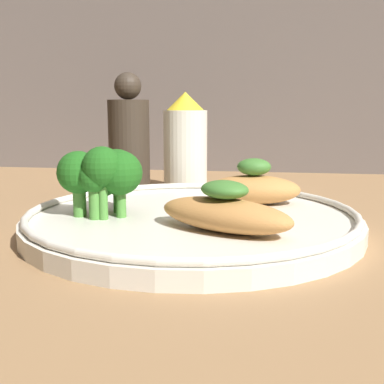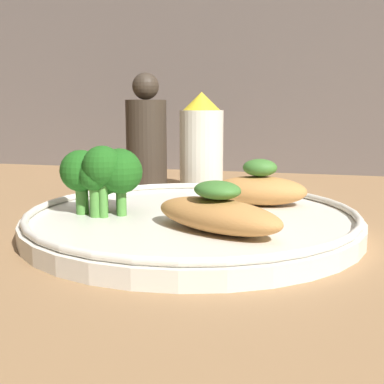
{
  "view_description": "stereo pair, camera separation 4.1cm",
  "coord_description": "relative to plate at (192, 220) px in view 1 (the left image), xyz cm",
  "views": [
    {
      "loc": [
        5.99,
        -39.83,
        10.55
      ],
      "look_at": [
        0.0,
        0.0,
        3.4
      ],
      "focal_mm": 45.0,
      "sensor_mm": 36.0,
      "label": 1
    },
    {
      "loc": [
        9.99,
        -39.02,
        10.55
      ],
      "look_at": [
        0.0,
        0.0,
        3.4
      ],
      "focal_mm": 45.0,
      "sensor_mm": 36.0,
      "label": 2
    }
  ],
  "objects": [
    {
      "name": "broccoli_bunch",
      "position": [
        -7.23,
        -1.55,
        4.02
      ],
      "size": [
        7.21,
        5.95,
        6.03
      ],
      "color": "#4C8E38",
      "rests_on": "plate"
    },
    {
      "name": "grilled_meat_middle",
      "position": [
        5.08,
        5.78,
        2.01
      ],
      "size": [
        8.97,
        4.75,
        4.36
      ],
      "color": "#BC7F42",
      "rests_on": "plate"
    },
    {
      "name": "plate",
      "position": [
        0.0,
        0.0,
        0.0
      ],
      "size": [
        28.58,
        28.58,
        2.0
      ],
      "color": "silver",
      "rests_on": "ground_plane"
    },
    {
      "name": "ground_plane",
      "position": [
        0.0,
        0.0,
        -1.49
      ],
      "size": [
        180.0,
        180.0,
        1.0
      ],
      "primitive_type": "cube",
      "color": "#936D47"
    },
    {
      "name": "pepper_grinder",
      "position": [
        -10.98,
        19.34,
        5.54
      ],
      "size": [
        5.2,
        5.2,
        14.79
      ],
      "color": "#382D23",
      "rests_on": "ground_plane"
    },
    {
      "name": "grilled_meat_front",
      "position": [
        3.17,
        -4.89,
        1.85
      ],
      "size": [
        11.85,
        9.0,
        3.81
      ],
      "color": "#BC7F42",
      "rests_on": "plate"
    },
    {
      "name": "sauce_bottle",
      "position": [
        -3.75,
        19.34,
        4.92
      ],
      "size": [
        5.43,
        5.43,
        12.36
      ],
      "color": "silver",
      "rests_on": "ground_plane"
    }
  ]
}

